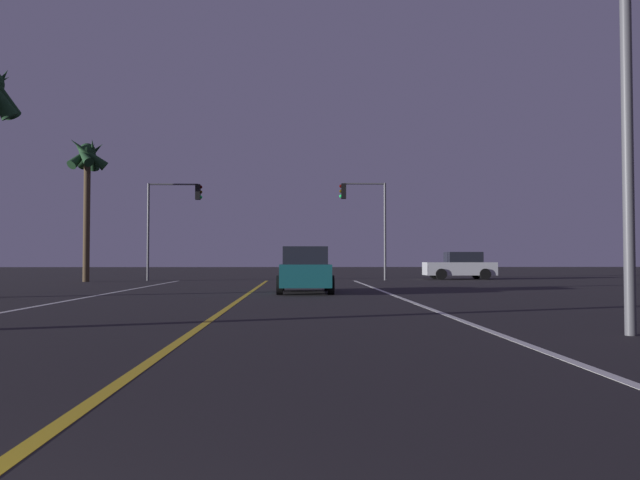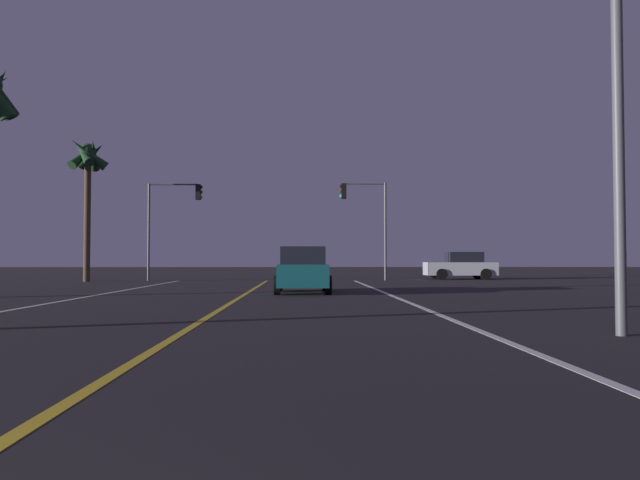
% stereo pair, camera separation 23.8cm
% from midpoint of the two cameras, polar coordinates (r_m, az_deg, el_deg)
% --- Properties ---
extents(lane_edge_right, '(0.16, 40.91, 0.01)m').
position_cam_midpoint_polar(lane_edge_right, '(15.48, 9.87, -6.36)').
color(lane_edge_right, silver).
rests_on(lane_edge_right, ground).
extents(lane_edge_left, '(0.16, 40.91, 0.01)m').
position_cam_midpoint_polar(lane_edge_left, '(16.68, -27.00, -5.86)').
color(lane_edge_left, silver).
rests_on(lane_edge_left, ground).
extents(lane_center_divider, '(0.16, 40.91, 0.01)m').
position_cam_midpoint_polar(lane_center_divider, '(15.27, -9.28, -6.43)').
color(lane_center_divider, gold).
rests_on(lane_center_divider, ground).
extents(car_ahead_far, '(2.02, 4.30, 1.70)m').
position_cam_midpoint_polar(car_ahead_far, '(22.77, -1.71, -2.86)').
color(car_ahead_far, black).
rests_on(car_ahead_far, ground).
extents(car_crossing_side, '(4.30, 2.02, 1.70)m').
position_cam_midpoint_polar(car_crossing_side, '(39.09, 12.77, -2.39)').
color(car_crossing_side, black).
rests_on(car_crossing_side, ground).
extents(traffic_light_near_right, '(2.79, 0.36, 5.79)m').
position_cam_midpoint_polar(traffic_light_near_right, '(36.38, 3.93, 2.94)').
color(traffic_light_near_right, '#4C4C51').
rests_on(traffic_light_near_right, ground).
extents(traffic_light_near_left, '(3.21, 0.36, 5.70)m').
position_cam_midpoint_polar(traffic_light_near_left, '(36.92, -13.66, 2.86)').
color(traffic_light_near_left, '#4C4C51').
rests_on(traffic_light_near_left, ground).
extents(street_lamp_right_near, '(2.49, 0.44, 7.79)m').
position_cam_midpoint_polar(street_lamp_right_near, '(11.48, 23.38, 17.39)').
color(street_lamp_right_near, '#4C4C51').
rests_on(street_lamp_right_near, ground).
extents(palm_tree_left_far, '(2.30, 2.25, 8.06)m').
position_cam_midpoint_polar(palm_tree_left_far, '(36.70, -21.04, 6.50)').
color(palm_tree_left_far, '#473826').
rests_on(palm_tree_left_far, ground).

